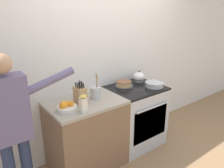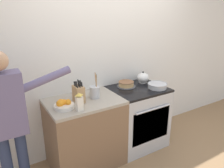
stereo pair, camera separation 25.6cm
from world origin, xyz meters
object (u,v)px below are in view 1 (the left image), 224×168
knife_block (80,95)px  milk_carton (83,103)px  person_baker (12,122)px  tea_kettle (139,77)px  mixing_bowl (155,84)px  layer_cake (124,84)px  fruit_bowl (66,107)px  utensil_crock (95,92)px  stove_range (135,116)px

knife_block → milk_carton: bearing=-111.5°
person_baker → milk_carton: bearing=0.6°
tea_kettle → mixing_bowl: size_ratio=0.79×
layer_cake → person_baker: person_baker is taller
person_baker → fruit_bowl: bearing=12.7°
mixing_bowl → milk_carton: size_ratio=1.31×
knife_block → utensil_crock: 0.22m
milk_carton → person_baker: size_ratio=0.13×
stove_range → knife_block: (-0.90, -0.01, 0.55)m
person_baker → tea_kettle: bearing=18.6°
layer_cake → mixing_bowl: 0.44m
fruit_bowl → person_baker: person_baker is taller
knife_block → tea_kettle: bearing=8.7°
mixing_bowl → fruit_bowl: 1.34m
mixing_bowl → utensil_crock: size_ratio=0.80×
knife_block → stove_range: bearing=0.4°
milk_carton → layer_cake: bearing=22.7°
milk_carton → person_baker: bearing=170.3°
tea_kettle → mixing_bowl: bearing=-87.9°
stove_range → layer_cake: (-0.11, 0.14, 0.48)m
knife_block → milk_carton: (-0.09, -0.22, -0.00)m
person_baker → utensil_crock: bearing=16.9°
milk_carton → stove_range: bearing=13.1°
fruit_bowl → milk_carton: size_ratio=1.08×
layer_cake → stove_range: bearing=-51.4°
mixing_bowl → utensil_crock: utensil_crock is taller
knife_block → person_baker: size_ratio=0.17×
layer_cake → knife_block: knife_block is taller
fruit_bowl → milk_carton: 0.20m
knife_block → person_baker: bearing=-172.4°
stove_range → tea_kettle: 0.59m
stove_range → tea_kettle: tea_kettle is taller
mixing_bowl → utensil_crock: (-0.90, 0.15, 0.04)m
layer_cake → knife_block: (-0.79, -0.14, 0.07)m
person_baker → stove_range: bearing=14.1°
tea_kettle → utensil_crock: 0.91m
layer_cake → utensil_crock: bearing=-167.0°
person_baker → mixing_bowl: bearing=9.4°
stove_range → mixing_bowl: 0.55m
mixing_bowl → person_baker: (-1.90, 0.03, 0.02)m
mixing_bowl → person_baker: bearing=179.1°
stove_range → utensil_crock: 0.86m
tea_kettle → knife_block: bearing=-171.3°
mixing_bowl → stove_range: bearing=148.2°
layer_cake → tea_kettle: tea_kettle is taller
fruit_bowl → person_baker: 0.57m
utensil_crock → stove_range: bearing=-0.5°
utensil_crock → milk_carton: 0.39m
stove_range → layer_cake: 0.51m
layer_cake → milk_carton: size_ratio=1.29×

